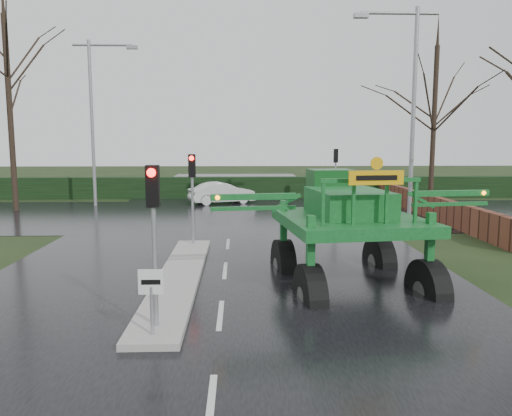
{
  "coord_description": "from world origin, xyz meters",
  "views": [
    {
      "loc": [
        0.45,
        -11.1,
        4.0
      ],
      "look_at": [
        0.95,
        3.8,
        2.0
      ],
      "focal_mm": 35.0,
      "sensor_mm": 36.0,
      "label": 1
    }
  ],
  "objects_px": {
    "keep_left_sign": "(151,291)",
    "crop_sprayer": "(309,215)",
    "street_light_right": "(407,98)",
    "street_light_left_far": "(97,108)",
    "traffic_signal_near": "(153,211)",
    "traffic_signal_far": "(336,164)",
    "white_sedan": "(222,204)",
    "traffic_signal_mid": "(192,179)"
  },
  "relations": [
    {
      "from": "street_light_left_far",
      "to": "white_sedan",
      "type": "height_order",
      "value": "street_light_left_far"
    },
    {
      "from": "traffic_signal_mid",
      "to": "white_sedan",
      "type": "distance_m",
      "value": 13.52
    },
    {
      "from": "traffic_signal_mid",
      "to": "street_light_left_far",
      "type": "distance_m",
      "value": 14.68
    },
    {
      "from": "traffic_signal_near",
      "to": "street_light_right",
      "type": "bearing_deg",
      "value": 53.87
    },
    {
      "from": "traffic_signal_far",
      "to": "white_sedan",
      "type": "relative_size",
      "value": 0.84
    },
    {
      "from": "keep_left_sign",
      "to": "street_light_right",
      "type": "xyz_separation_m",
      "value": [
        9.49,
        13.5,
        4.93
      ]
    },
    {
      "from": "keep_left_sign",
      "to": "traffic_signal_near",
      "type": "relative_size",
      "value": 0.38
    },
    {
      "from": "traffic_signal_mid",
      "to": "crop_sprayer",
      "type": "distance_m",
      "value": 7.06
    },
    {
      "from": "keep_left_sign",
      "to": "white_sedan",
      "type": "distance_m",
      "value": 22.28
    },
    {
      "from": "keep_left_sign",
      "to": "crop_sprayer",
      "type": "xyz_separation_m",
      "value": [
        3.52,
        2.89,
        1.08
      ]
    },
    {
      "from": "traffic_signal_near",
      "to": "white_sedan",
      "type": "relative_size",
      "value": 0.84
    },
    {
      "from": "traffic_signal_near",
      "to": "street_light_left_far",
      "type": "xyz_separation_m",
      "value": [
        -6.89,
        21.01,
        3.4
      ]
    },
    {
      "from": "street_light_left_far",
      "to": "crop_sprayer",
      "type": "relative_size",
      "value": 1.24
    },
    {
      "from": "street_light_right",
      "to": "street_light_left_far",
      "type": "xyz_separation_m",
      "value": [
        -16.39,
        8.0,
        0.0
      ]
    },
    {
      "from": "keep_left_sign",
      "to": "street_light_right",
      "type": "bearing_deg",
      "value": 54.88
    },
    {
      "from": "traffic_signal_mid",
      "to": "traffic_signal_near",
      "type": "bearing_deg",
      "value": -90.0
    },
    {
      "from": "traffic_signal_near",
      "to": "crop_sprayer",
      "type": "height_order",
      "value": "crop_sprayer"
    },
    {
      "from": "traffic_signal_far",
      "to": "white_sedan",
      "type": "xyz_separation_m",
      "value": [
        -7.15,
        0.73,
        -2.59
      ]
    },
    {
      "from": "traffic_signal_near",
      "to": "street_light_right",
      "type": "distance_m",
      "value": 16.46
    },
    {
      "from": "street_light_left_far",
      "to": "crop_sprayer",
      "type": "distance_m",
      "value": 21.67
    },
    {
      "from": "traffic_signal_mid",
      "to": "street_light_left_far",
      "type": "height_order",
      "value": "street_light_left_far"
    },
    {
      "from": "traffic_signal_far",
      "to": "street_light_left_far",
      "type": "bearing_deg",
      "value": 0.03
    },
    {
      "from": "street_light_right",
      "to": "street_light_left_far",
      "type": "distance_m",
      "value": 18.24
    },
    {
      "from": "keep_left_sign",
      "to": "crop_sprayer",
      "type": "distance_m",
      "value": 4.68
    },
    {
      "from": "white_sedan",
      "to": "keep_left_sign",
      "type": "bearing_deg",
      "value": 157.33
    },
    {
      "from": "keep_left_sign",
      "to": "traffic_signal_mid",
      "type": "bearing_deg",
      "value": 90.0
    },
    {
      "from": "street_light_right",
      "to": "white_sedan",
      "type": "relative_size",
      "value": 2.39
    },
    {
      "from": "traffic_signal_mid",
      "to": "white_sedan",
      "type": "xyz_separation_m",
      "value": [
        0.65,
        13.25,
        -2.59
      ]
    },
    {
      "from": "keep_left_sign",
      "to": "crop_sprayer",
      "type": "height_order",
      "value": "crop_sprayer"
    },
    {
      "from": "traffic_signal_far",
      "to": "street_light_right",
      "type": "distance_m",
      "value": 8.86
    },
    {
      "from": "traffic_signal_near",
      "to": "white_sedan",
      "type": "xyz_separation_m",
      "value": [
        0.65,
        21.75,
        -2.59
      ]
    },
    {
      "from": "traffic_signal_near",
      "to": "street_light_right",
      "type": "xyz_separation_m",
      "value": [
        9.49,
        13.01,
        3.4
      ]
    },
    {
      "from": "street_light_right",
      "to": "crop_sprayer",
      "type": "xyz_separation_m",
      "value": [
        -5.98,
        -10.61,
        -3.85
      ]
    },
    {
      "from": "street_light_left_far",
      "to": "traffic_signal_far",
      "type": "bearing_deg",
      "value": 0.03
    },
    {
      "from": "keep_left_sign",
      "to": "street_light_left_far",
      "type": "xyz_separation_m",
      "value": [
        -6.89,
        21.5,
        4.93
      ]
    },
    {
      "from": "street_light_right",
      "to": "keep_left_sign",
      "type": "bearing_deg",
      "value": -125.12
    },
    {
      "from": "traffic_signal_mid",
      "to": "crop_sprayer",
      "type": "relative_size",
      "value": 0.44
    },
    {
      "from": "traffic_signal_mid",
      "to": "traffic_signal_far",
      "type": "height_order",
      "value": "same"
    },
    {
      "from": "street_light_right",
      "to": "street_light_left_far",
      "type": "relative_size",
      "value": 1.0
    },
    {
      "from": "traffic_signal_far",
      "to": "traffic_signal_mid",
      "type": "bearing_deg",
      "value": 58.07
    },
    {
      "from": "keep_left_sign",
      "to": "traffic_signal_mid",
      "type": "relative_size",
      "value": 0.38
    },
    {
      "from": "crop_sprayer",
      "to": "keep_left_sign",
      "type": "bearing_deg",
      "value": -147.75
    }
  ]
}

